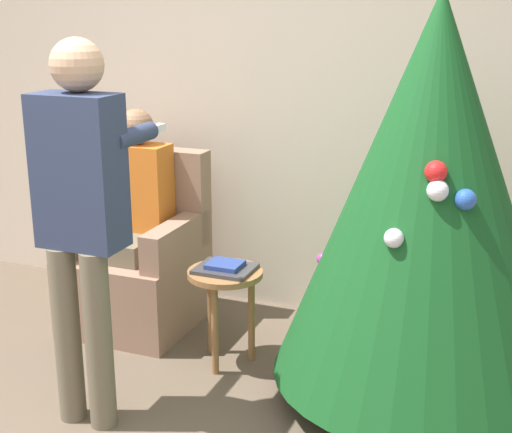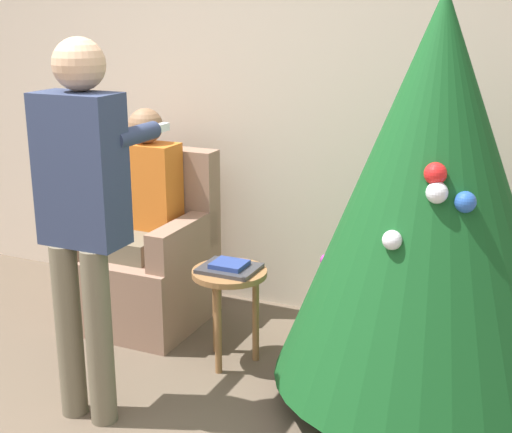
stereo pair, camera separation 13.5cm
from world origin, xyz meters
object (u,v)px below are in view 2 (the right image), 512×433
at_px(christmas_tree, 432,196).
at_px(side_stool, 230,287).
at_px(person_standing, 83,202).
at_px(person_seated, 142,209).
at_px(armchair, 147,263).

xyz_separation_m(christmas_tree, side_stool, (-1.00, 0.01, -0.60)).
bearing_deg(person_standing, christmas_tree, 26.45).
bearing_deg(side_stool, person_seated, 159.17).
bearing_deg(armchair, person_standing, -71.18).
height_order(person_standing, side_stool, person_standing).
xyz_separation_m(armchair, person_seated, (0.00, -0.03, 0.35)).
bearing_deg(christmas_tree, side_stool, 179.20).
distance_m(christmas_tree, person_seated, 1.74).
bearing_deg(christmas_tree, person_seated, 170.69).
height_order(armchair, person_seated, person_seated).
bearing_deg(person_seated, christmas_tree, -9.31).
distance_m(christmas_tree, armchair, 1.84).
bearing_deg(side_stool, christmas_tree, -0.80).
relative_size(armchair, person_seated, 0.80).
bearing_deg(christmas_tree, person_standing, -153.55).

